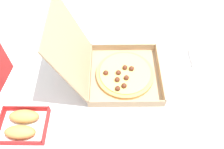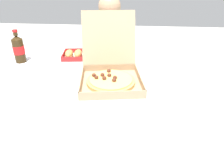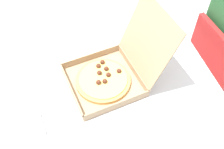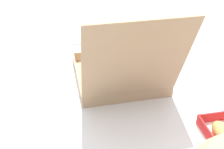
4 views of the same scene
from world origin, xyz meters
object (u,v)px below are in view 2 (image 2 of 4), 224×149
(pizza_box_open, at_px, (110,72))
(cola_bottle, at_px, (19,49))
(paper_menu, at_px, (40,106))
(chair, at_px, (110,69))
(napkin_pile, at_px, (142,129))
(diner_person, at_px, (110,47))
(bread_side_box, at_px, (74,54))

(pizza_box_open, bearing_deg, cola_bottle, 161.55)
(cola_bottle, relative_size, paper_menu, 1.07)
(cola_bottle, distance_m, paper_menu, 0.62)
(chair, xyz_separation_m, paper_menu, (-0.21, -1.02, 0.26))
(pizza_box_open, distance_m, cola_bottle, 0.68)
(pizza_box_open, xyz_separation_m, cola_bottle, (-0.65, 0.22, 0.04))
(chair, bearing_deg, pizza_box_open, -83.82)
(pizza_box_open, height_order, napkin_pile, pizza_box_open)
(diner_person, bearing_deg, pizza_box_open, -83.92)
(chair, bearing_deg, diner_person, 94.77)
(bread_side_box, xyz_separation_m, cola_bottle, (-0.34, -0.11, 0.07))
(chair, relative_size, pizza_box_open, 1.68)
(chair, relative_size, cola_bottle, 3.71)
(cola_bottle, height_order, paper_menu, cola_bottle)
(bread_side_box, relative_size, cola_bottle, 0.93)
(paper_menu, bearing_deg, bread_side_box, 119.03)
(paper_menu, bearing_deg, chair, 106.17)
(chair, distance_m, pizza_box_open, 0.80)
(diner_person, height_order, bread_side_box, diner_person)
(pizza_box_open, relative_size, paper_menu, 2.35)
(diner_person, distance_m, napkin_pile, 1.22)
(pizza_box_open, xyz_separation_m, bread_side_box, (-0.30, 0.33, -0.03))
(bread_side_box, relative_size, napkin_pile, 1.89)
(chair, xyz_separation_m, napkin_pile, (0.24, -1.14, 0.27))
(chair, height_order, napkin_pile, chair)
(diner_person, xyz_separation_m, cola_bottle, (-0.56, -0.57, 0.15))
(pizza_box_open, bearing_deg, diner_person, 96.08)
(cola_bottle, distance_m, napkin_pile, 1.02)
(pizza_box_open, distance_m, napkin_pile, 0.44)
(chair, distance_m, bread_side_box, 0.54)
(chair, height_order, diner_person, diner_person)
(bread_side_box, distance_m, paper_menu, 0.61)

